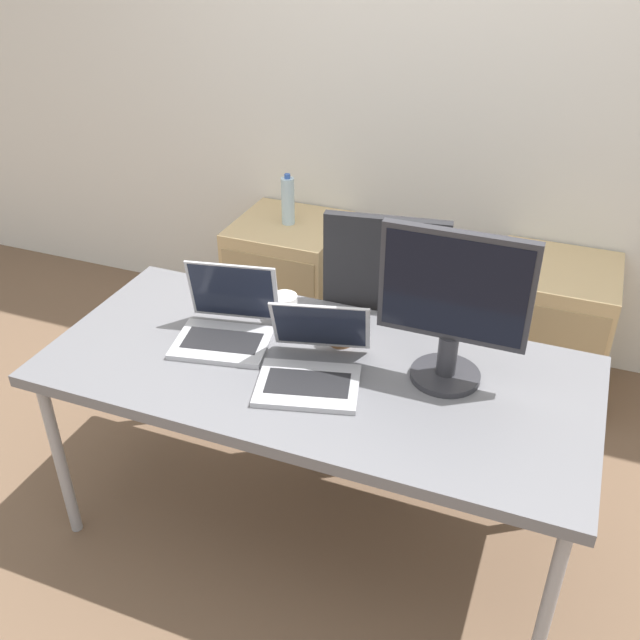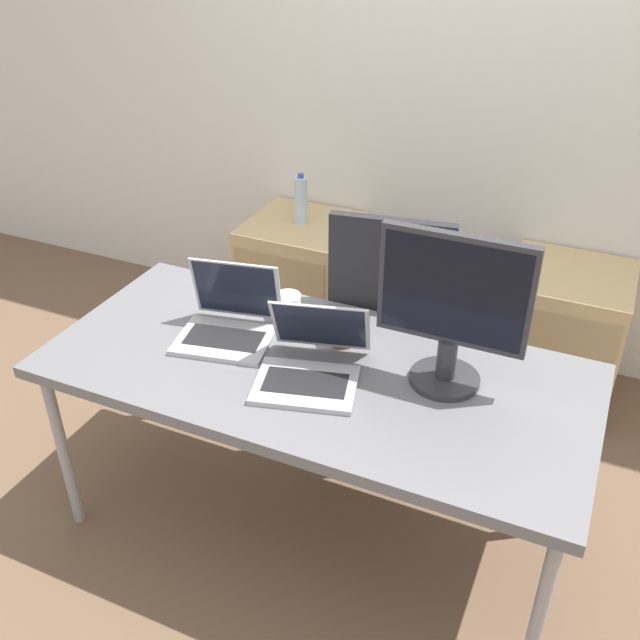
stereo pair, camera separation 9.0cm
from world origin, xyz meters
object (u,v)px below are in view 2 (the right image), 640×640
at_px(laptop_left, 311,365).
at_px(cabinet_left, 302,279).
at_px(cabinet_right, 560,335).
at_px(water_bottle, 301,200).
at_px(coffee_cup_brown, 342,330).
at_px(monitor, 452,309).
at_px(laptop_right, 228,323).
at_px(office_chair, 393,351).
at_px(coffee_cup_white, 288,306).

bearing_deg(laptop_left, cabinet_left, 116.81).
bearing_deg(cabinet_right, water_bottle, 179.90).
bearing_deg(laptop_left, coffee_cup_brown, 86.12).
xyz_separation_m(cabinet_right, monitor, (-0.26, -1.10, 0.67)).
bearing_deg(monitor, water_bottle, 132.59).
height_order(cabinet_left, coffee_cup_brown, coffee_cup_brown).
relative_size(water_bottle, laptop_right, 0.71).
xyz_separation_m(office_chair, laptop_right, (-0.40, -0.60, 0.38)).
xyz_separation_m(water_bottle, coffee_cup_brown, (0.64, -1.03, 0.04)).
distance_m(cabinet_left, monitor, 1.64).
bearing_deg(office_chair, coffee_cup_white, -123.34).
xyz_separation_m(office_chair, cabinet_right, (0.60, 0.55, -0.08)).
height_order(cabinet_left, coffee_cup_white, coffee_cup_white).
distance_m(water_bottle, coffee_cup_white, 1.04).
bearing_deg(monitor, laptop_right, -176.27).
bearing_deg(laptop_left, cabinet_right, 62.80).
xyz_separation_m(office_chair, water_bottle, (-0.67, 0.55, 0.34)).
distance_m(cabinet_right, coffee_cup_brown, 1.29).
height_order(cabinet_right, monitor, monitor).
distance_m(monitor, coffee_cup_brown, 0.43).
bearing_deg(water_bottle, cabinet_right, -0.10).
xyz_separation_m(coffee_cup_white, coffee_cup_brown, (0.24, -0.08, 0.01)).
distance_m(office_chair, coffee_cup_brown, 0.61).
xyz_separation_m(monitor, coffee_cup_white, (-0.61, 0.14, -0.21)).
xyz_separation_m(cabinet_right, laptop_left, (-0.64, -1.25, 0.46)).
bearing_deg(monitor, cabinet_right, 76.71).
xyz_separation_m(cabinet_left, water_bottle, (0.00, 0.00, 0.42)).
xyz_separation_m(office_chair, monitor, (0.34, -0.55, 0.58)).
bearing_deg(cabinet_right, coffee_cup_white, -132.18).
xyz_separation_m(water_bottle, coffee_cup_white, (0.41, -0.96, 0.03)).
distance_m(laptop_right, monitor, 0.76).
bearing_deg(cabinet_right, laptop_left, -117.20).
bearing_deg(laptop_right, laptop_left, -15.95).
bearing_deg(monitor, office_chair, 121.69).
bearing_deg(coffee_cup_brown, monitor, -10.17).
xyz_separation_m(office_chair, cabinet_left, (-0.67, 0.55, -0.08)).
height_order(water_bottle, laptop_left, laptop_left).
height_order(cabinet_right, laptop_right, laptop_right).
distance_m(laptop_right, coffee_cup_white, 0.23).
relative_size(water_bottle, laptop_left, 0.62).
bearing_deg(cabinet_left, office_chair, -39.23).
bearing_deg(office_chair, monitor, -58.31).
height_order(cabinet_right, water_bottle, water_bottle).
bearing_deg(cabinet_right, monitor, -103.29).
bearing_deg(cabinet_right, office_chair, -137.44).
bearing_deg(coffee_cup_white, laptop_right, -123.87).
bearing_deg(laptop_left, monitor, 21.28).
bearing_deg(coffee_cup_white, coffee_cup_brown, -18.23).
distance_m(cabinet_left, water_bottle, 0.42).
bearing_deg(coffee_cup_brown, cabinet_left, 121.98).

